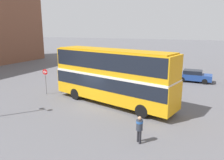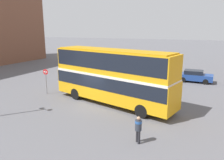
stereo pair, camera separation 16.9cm
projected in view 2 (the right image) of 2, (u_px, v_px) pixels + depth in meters
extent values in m
plane|color=#5B5B60|center=(94.00, 104.00, 18.92)|extent=(240.00, 240.00, 0.00)
cube|color=gold|center=(112.00, 87.00, 18.68)|extent=(11.55, 5.00, 2.16)
cube|color=gold|center=(112.00, 63.00, 18.20)|extent=(11.36, 4.88, 2.00)
cube|color=black|center=(112.00, 81.00, 18.57)|extent=(11.44, 5.00, 1.06)
cube|color=black|center=(112.00, 60.00, 18.14)|extent=(11.21, 4.88, 1.36)
cube|color=silver|center=(112.00, 74.00, 18.42)|extent=(11.44, 4.99, 0.20)
cube|color=#BE8611|center=(112.00, 50.00, 17.96)|extent=(10.83, 4.60, 0.10)
cylinder|color=black|center=(156.00, 103.00, 17.59)|extent=(1.07, 0.53, 1.03)
cylinder|color=black|center=(142.00, 111.00, 15.89)|extent=(1.07, 0.53, 1.03)
cylinder|color=black|center=(92.00, 89.00, 21.79)|extent=(1.07, 0.53, 1.03)
cylinder|color=black|center=(76.00, 94.00, 20.09)|extent=(1.07, 0.53, 1.03)
cylinder|color=#232328|center=(139.00, 137.00, 12.30)|extent=(0.15, 0.15, 0.77)
cylinder|color=#232328|center=(137.00, 136.00, 12.53)|extent=(0.15, 0.15, 0.77)
cylinder|color=#2D333D|center=(138.00, 125.00, 12.26)|extent=(0.52, 0.52, 0.61)
cylinder|color=#28569E|center=(138.00, 122.00, 12.21)|extent=(0.56, 0.56, 0.13)
sphere|color=tan|center=(139.00, 118.00, 12.16)|extent=(0.21, 0.21, 0.21)
cube|color=silver|center=(100.00, 75.00, 27.94)|extent=(4.05, 2.02, 0.66)
cube|color=black|center=(101.00, 70.00, 27.74)|extent=(2.15, 1.73, 0.48)
cylinder|color=black|center=(89.00, 77.00, 27.88)|extent=(0.69, 0.26, 0.67)
cylinder|color=black|center=(95.00, 75.00, 29.27)|extent=(0.69, 0.26, 0.67)
cylinder|color=black|center=(105.00, 79.00, 26.75)|extent=(0.69, 0.26, 0.67)
cylinder|color=black|center=(111.00, 77.00, 28.13)|extent=(0.69, 0.26, 0.67)
cube|color=navy|center=(195.00, 77.00, 26.64)|extent=(4.11, 1.81, 0.70)
cube|color=black|center=(194.00, 72.00, 26.57)|extent=(2.14, 1.63, 0.47)
cylinder|color=black|center=(206.00, 79.00, 26.91)|extent=(0.64, 0.22, 0.64)
cylinder|color=black|center=(206.00, 82.00, 25.47)|extent=(0.64, 0.22, 0.64)
cylinder|color=black|center=(185.00, 77.00, 27.94)|extent=(0.64, 0.22, 0.64)
cylinder|color=black|center=(183.00, 80.00, 26.51)|extent=(0.64, 0.22, 0.64)
cylinder|color=gray|center=(46.00, 82.00, 21.55)|extent=(0.08, 0.08, 2.51)
cylinder|color=red|center=(45.00, 72.00, 21.33)|extent=(0.57, 0.03, 0.57)
cube|color=white|center=(45.00, 72.00, 21.33)|extent=(0.40, 0.04, 0.10)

